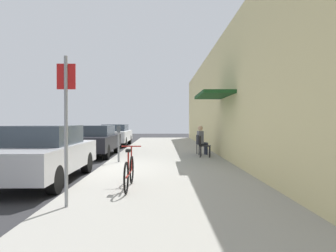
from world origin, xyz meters
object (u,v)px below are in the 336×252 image
at_px(bicycle_0, 129,172).
at_px(seated_patron_1, 202,139).
at_px(parked_car_0, 44,153).
at_px(parking_meter, 119,141).
at_px(cafe_chair_1, 200,143).
at_px(parked_car_1, 95,140).
at_px(cafe_chair_0, 203,145).
at_px(street_sign, 66,119).
at_px(parked_car_2, 115,135).

xyz_separation_m(bicycle_0, seated_patron_1, (2.49, 6.76, 0.34)).
relative_size(parked_car_0, parking_meter, 3.33).
bearing_deg(parking_meter, seated_patron_1, 36.49).
xyz_separation_m(parking_meter, cafe_chair_1, (3.30, 2.48, -0.26)).
bearing_deg(parked_car_1, cafe_chair_0, -17.47).
bearing_deg(bicycle_0, street_sign, -123.01).
distance_m(bicycle_0, seated_patron_1, 7.21).
distance_m(parking_meter, street_sign, 5.74).
bearing_deg(street_sign, parked_car_0, 118.34).
bearing_deg(bicycle_0, cafe_chair_1, 70.21).
xyz_separation_m(parked_car_2, street_sign, (1.50, -14.63, 0.90)).
xyz_separation_m(parked_car_0, street_sign, (1.50, -2.78, 0.88)).
height_order(parked_car_1, parking_meter, parking_meter).
bearing_deg(parked_car_2, bicycle_0, -79.62).
xyz_separation_m(parking_meter, cafe_chair_0, (3.30, 1.51, -0.26)).
xyz_separation_m(parked_car_1, bicycle_0, (2.42, -7.31, -0.26)).
height_order(parking_meter, cafe_chair_1, parking_meter).
bearing_deg(parked_car_2, cafe_chair_1, -53.13).
bearing_deg(seated_patron_1, cafe_chair_0, -93.43).
distance_m(parked_car_0, cafe_chair_1, 7.25).
relative_size(bicycle_0, cafe_chair_1, 1.97).
relative_size(parking_meter, cafe_chair_1, 1.52).
height_order(bicycle_0, cafe_chair_0, bicycle_0).
bearing_deg(parked_car_2, parked_car_1, -90.00).
xyz_separation_m(parked_car_0, parked_car_1, (0.00, 5.95, -0.03)).
bearing_deg(seated_patron_1, parking_meter, -143.51).
relative_size(bicycle_0, cafe_chair_0, 1.97).
bearing_deg(parking_meter, street_sign, -90.50).
height_order(parked_car_0, parked_car_1, parked_car_0).
bearing_deg(parked_car_1, cafe_chair_1, -6.63).
relative_size(parked_car_0, street_sign, 1.69).
bearing_deg(parked_car_2, seated_patron_1, -52.76).
relative_size(parked_car_0, seated_patron_1, 3.41).
xyz_separation_m(parked_car_1, street_sign, (1.50, -8.73, 0.90)).
relative_size(parked_car_1, bicycle_0, 2.57).
bearing_deg(cafe_chair_0, parked_car_1, 162.53).
height_order(cafe_chair_1, seated_patron_1, seated_patron_1).
relative_size(parking_meter, street_sign, 0.51).
bearing_deg(parked_car_1, street_sign, -80.25).
relative_size(cafe_chair_0, seated_patron_1, 0.67).
relative_size(parked_car_1, cafe_chair_0, 5.06).
distance_m(parked_car_1, parked_car_2, 5.90).
distance_m(parking_meter, seated_patron_1, 4.18).
bearing_deg(seated_patron_1, parked_car_2, 127.24).
relative_size(cafe_chair_0, cafe_chair_1, 1.00).
relative_size(parked_car_2, bicycle_0, 2.57).
xyz_separation_m(parked_car_2, bicycle_0, (2.42, -13.22, -0.26)).
distance_m(parked_car_0, bicycle_0, 2.79).
height_order(cafe_chair_0, cafe_chair_1, same).
bearing_deg(parking_meter, cafe_chair_0, 24.62).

